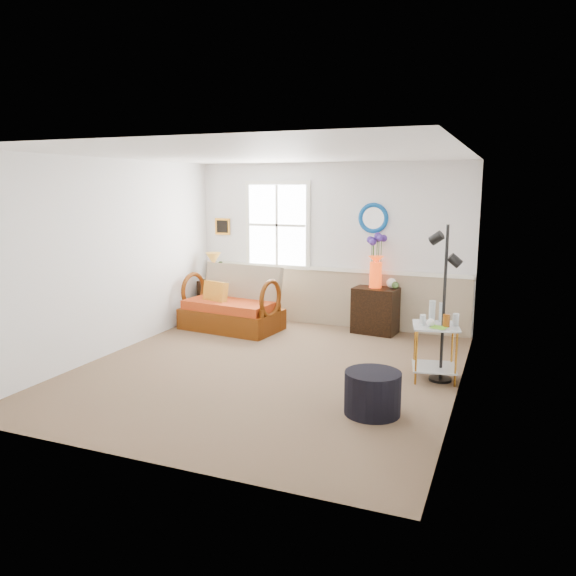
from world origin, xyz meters
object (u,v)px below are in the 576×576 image
at_px(lamp_stand, 212,299).
at_px(ottoman, 373,393).
at_px(loveseat, 231,298).
at_px(cabinet, 375,310).
at_px(side_table, 435,352).
at_px(floor_lamp, 444,304).

relative_size(lamp_stand, ottoman, 1.18).
relative_size(loveseat, lamp_stand, 2.27).
height_order(lamp_stand, ottoman, lamp_stand).
xyz_separation_m(cabinet, side_table, (1.13, -1.83, -0.03)).
distance_m(loveseat, cabinet, 2.25).
height_order(loveseat, side_table, loveseat).
bearing_deg(ottoman, side_table, 71.00).
bearing_deg(floor_lamp, cabinet, 137.68).
bearing_deg(floor_lamp, ottoman, -97.90).
bearing_deg(loveseat, side_table, -13.53).
xyz_separation_m(loveseat, lamp_stand, (-0.63, 0.51, -0.16)).
height_order(side_table, floor_lamp, floor_lamp).
distance_m(side_table, ottoman, 1.34).
height_order(side_table, ottoman, side_table).
height_order(lamp_stand, floor_lamp, floor_lamp).
xyz_separation_m(lamp_stand, cabinet, (2.79, 0.11, 0.02)).
bearing_deg(loveseat, lamp_stand, 147.63).
height_order(cabinet, floor_lamp, floor_lamp).
distance_m(cabinet, side_table, 2.15).
relative_size(lamp_stand, cabinet, 0.95).
bearing_deg(side_table, loveseat, 159.89).
bearing_deg(loveseat, floor_lamp, -13.25).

